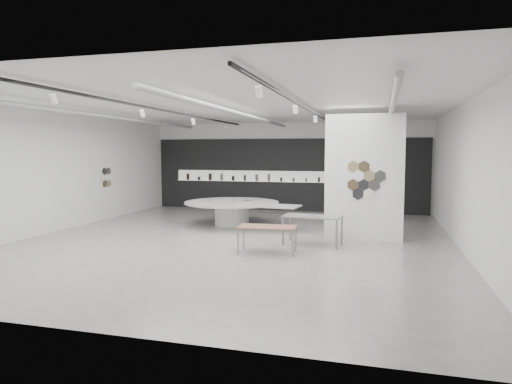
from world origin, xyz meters
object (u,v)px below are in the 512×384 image
(partition_column, at_px, (364,178))
(display_island, at_px, (233,210))
(sample_table_stone, at_px, (313,218))
(sample_table_wood, at_px, (267,228))
(kitchen_counter, at_px, (366,204))

(partition_column, distance_m, display_island, 4.81)
(partition_column, xyz_separation_m, sample_table_stone, (-1.30, -1.12, -1.07))
(sample_table_wood, bearing_deg, kitchen_counter, 74.74)
(sample_table_stone, relative_size, kitchen_counter, 1.06)
(partition_column, bearing_deg, sample_table_wood, -133.06)
(sample_table_stone, xyz_separation_m, kitchen_counter, (1.21, 6.63, -0.30))
(sample_table_stone, height_order, kitchen_counter, kitchen_counter)
(sample_table_wood, bearing_deg, display_island, 119.34)
(partition_column, height_order, kitchen_counter, partition_column)
(partition_column, bearing_deg, kitchen_counter, 90.87)
(partition_column, height_order, display_island, partition_column)
(sample_table_stone, bearing_deg, partition_column, 40.72)
(partition_column, xyz_separation_m, kitchen_counter, (-0.08, 5.51, -1.37))
(sample_table_stone, bearing_deg, display_island, 140.45)
(sample_table_stone, distance_m, kitchen_counter, 6.75)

